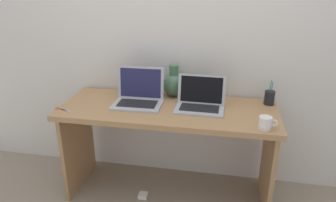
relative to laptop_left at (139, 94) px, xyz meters
name	(u,v)px	position (x,y,z in m)	size (l,w,h in m)	color
ground_plane	(168,192)	(0.23, -0.05, -0.82)	(6.00, 6.00, 0.00)	gray
back_wall	(176,37)	(0.23, 0.30, 0.38)	(4.40, 0.04, 2.40)	silver
desk	(168,127)	(0.23, -0.05, -0.23)	(1.57, 0.61, 0.75)	#AD7F51
laptop_left	(139,94)	(0.00, 0.00, 0.00)	(0.36, 0.27, 0.26)	#B2B2B7
laptop_right	(200,100)	(0.46, -0.01, -0.01)	(0.35, 0.25, 0.23)	#B2B2B7
green_vase	(174,84)	(0.23, 0.20, 0.03)	(0.16, 0.16, 0.25)	#47704C
coffee_mug	(266,123)	(0.89, -0.28, -0.03)	(0.12, 0.08, 0.08)	white
pen_cup	(269,98)	(0.96, 0.15, -0.02)	(0.07, 0.07, 0.18)	black
scissors	(60,109)	(-0.53, -0.22, -0.07)	(0.15, 0.07, 0.01)	#B7B7BC
power_brick	(143,195)	(0.05, -0.14, -0.80)	(0.07, 0.07, 0.03)	white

